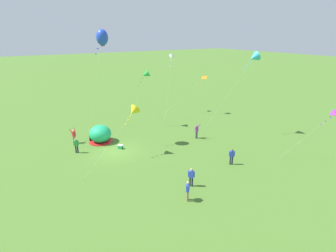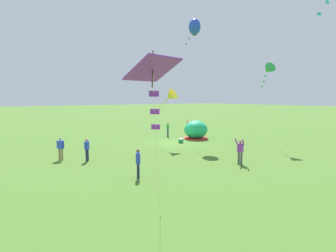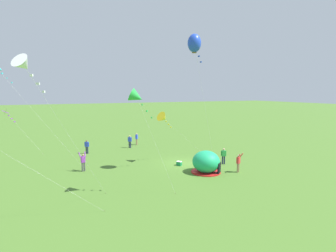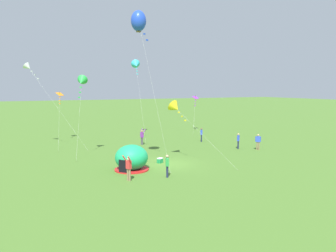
# 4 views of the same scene
# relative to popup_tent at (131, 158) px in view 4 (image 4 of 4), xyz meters

# --- Properties ---
(ground_plane) EXTENTS (300.00, 300.00, 0.00)m
(ground_plane) POSITION_rel_popup_tent_xyz_m (3.70, 0.61, -1.00)
(ground_plane) COLOR #477028
(popup_tent) EXTENTS (2.81, 2.81, 2.10)m
(popup_tent) POSITION_rel_popup_tent_xyz_m (0.00, 0.00, 0.00)
(popup_tent) COLOR #1EAD6B
(popup_tent) RESTS_ON ground
(cooler_box) EXTENTS (0.65, 0.60, 0.44)m
(cooler_box) POSITION_rel_popup_tent_xyz_m (3.17, 1.28, -0.78)
(cooler_box) COLOR #1E8C4C
(cooler_box) RESTS_ON ground
(person_arms_raised) EXTENTS (0.62, 0.72, 1.89)m
(person_arms_raised) POSITION_rel_popup_tent_xyz_m (-1.26, -2.82, 0.00)
(person_arms_raised) COLOR #8C7251
(person_arms_raised) RESTS_ON ground
(person_center_field) EXTENTS (0.43, 0.46, 1.72)m
(person_center_field) POSITION_rel_popup_tent_xyz_m (13.74, 3.52, -0.03)
(person_center_field) COLOR #1E2347
(person_center_field) RESTS_ON ground
(person_flying_kite) EXTENTS (0.56, 0.69, 1.89)m
(person_flying_kite) POSITION_rel_popup_tent_xyz_m (5.24, 10.66, 0.00)
(person_flying_kite) COLOR #4C4C51
(person_flying_kite) RESTS_ON ground
(person_near_tent) EXTENTS (0.41, 0.51, 1.72)m
(person_near_tent) POSITION_rel_popup_tent_xyz_m (12.66, 9.35, -0.03)
(person_near_tent) COLOR #1E2347
(person_near_tent) RESTS_ON ground
(person_with_toddler) EXTENTS (0.37, 0.55, 1.72)m
(person_with_toddler) POSITION_rel_popup_tent_xyz_m (1.66, -3.24, -0.03)
(person_with_toddler) COLOR #1E2347
(person_with_toddler) RESTS_ON ground
(person_far_back) EXTENTS (0.46, 0.43, 1.72)m
(person_far_back) POSITION_rel_popup_tent_xyz_m (15.25, 2.06, -0.03)
(person_far_back) COLOR #8C7251
(person_far_back) RESTS_ON ground
(kite_green) EXTENTS (2.00, 3.35, 7.95)m
(kite_green) POSITION_rel_popup_tent_xyz_m (-2.26, 7.54, 6.30)
(kite_green) COLOR silver
(kite_green) RESTS_ON ground
(kite_cyan) EXTENTS (2.29, 7.85, 10.51)m
(kite_cyan) POSITION_rel_popup_tent_xyz_m (7.20, 17.45, 8.76)
(kite_cyan) COLOR silver
(kite_cyan) RESTS_ON ground
(kite_blue) EXTENTS (1.88, 4.03, 12.97)m
(kite_blue) POSITION_rel_popup_tent_xyz_m (1.08, 0.84, 11.12)
(kite_blue) COLOR silver
(kite_blue) RESTS_ON ground
(kite_purple) EXTENTS (3.31, 4.48, 5.55)m
(kite_purple) POSITION_rel_popup_tent_xyz_m (17.11, 18.15, 3.96)
(kite_purple) COLOR silver
(kite_purple) RESTS_ON ground
(kite_yellow) EXTENTS (3.26, 7.17, 5.55)m
(kite_yellow) POSITION_rel_popup_tent_xyz_m (5.21, 2.21, 3.86)
(kite_yellow) COLOR silver
(kite_yellow) RESTS_ON ground
(kite_white) EXTENTS (5.91, 5.21, 9.45)m
(kite_white) POSITION_rel_popup_tent_xyz_m (-6.54, 14.36, 7.92)
(kite_white) COLOR silver
(kite_white) RESTS_ON ground
(kite_orange) EXTENTS (2.02, 8.18, 6.22)m
(kite_orange) POSITION_rel_popup_tent_xyz_m (-2.85, 17.83, 4.62)
(kite_orange) COLOR silver
(kite_orange) RESTS_ON ground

